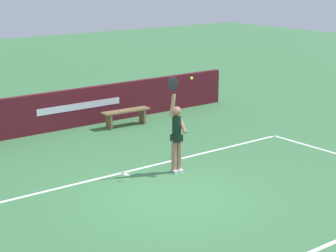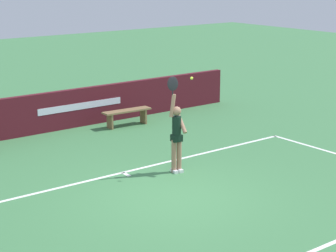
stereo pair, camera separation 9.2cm
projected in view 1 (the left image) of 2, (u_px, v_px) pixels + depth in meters
The scene contains 6 objects.
ground_plane at pixel (173, 197), 12.87m from camera, with size 60.00×60.00×0.00m, color #3E7A47.
court_lines at pixel (196, 207), 12.29m from camera, with size 10.67×5.54×0.00m.
back_wall at pixel (38, 114), 17.60m from camera, with size 14.11×0.19×1.18m.
tennis_player at pixel (176, 133), 14.18m from camera, with size 0.44×0.41×2.34m.
tennis_ball at pixel (192, 78), 13.68m from camera, with size 0.07×0.07×0.07m.
courtside_bench_near at pixel (126, 114), 18.49m from camera, with size 1.58×0.45×0.51m.
Camera 1 is at (-7.47, -9.46, 4.74)m, focal length 64.50 mm.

